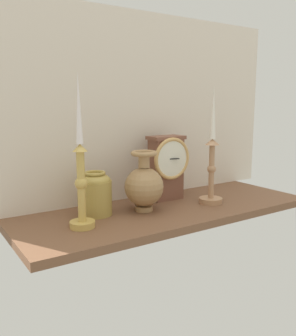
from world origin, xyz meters
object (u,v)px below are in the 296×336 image
mantel_clock (167,166)px  candlestick_tall_center (81,178)px  brass_vase_bulbous (144,185)px  candlestick_tall_left (212,165)px  brass_vase_jar (95,193)px

mantel_clock → candlestick_tall_center: (-37.33, -11.69, 1.92)cm
mantel_clock → brass_vase_bulbous: bearing=-152.5°
mantel_clock → candlestick_tall_left: 15.78cm
brass_vase_bulbous → brass_vase_jar: brass_vase_bulbous is taller
mantel_clock → brass_vase_bulbous: size_ratio=1.18×
candlestick_tall_left → brass_vase_bulbous: candlestick_tall_left is taller
candlestick_tall_center → brass_vase_jar: size_ratio=3.10×
mantel_clock → brass_vase_bulbous: 16.64cm
mantel_clock → brass_vase_bulbous: mantel_clock is taller
brass_vase_jar → candlestick_tall_center: bearing=-133.2°
candlestick_tall_left → candlestick_tall_center: (-47.04, 0.67, 0.62)cm
candlestick_tall_left → brass_vase_bulbous: bearing=168.6°
candlestick_tall_left → candlestick_tall_center: bearing=179.2°
brass_vase_jar → candlestick_tall_left: bearing=-13.5°
candlestick_tall_center → brass_vase_jar: candlestick_tall_center is taller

